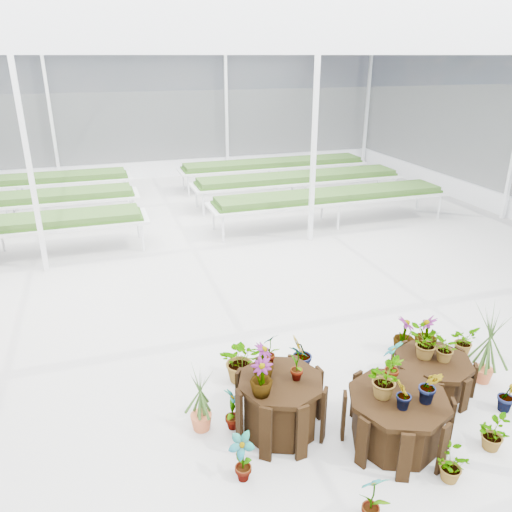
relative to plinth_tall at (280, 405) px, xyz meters
name	(u,v)px	position (x,y,z in m)	size (l,w,h in m)	color
ground_plane	(236,344)	(0.02, 1.99, -0.36)	(24.00, 24.00, 0.00)	gray
greenhouse_shell	(234,206)	(0.02, 1.99, 1.89)	(18.00, 24.00, 4.50)	white
steel_frame	(234,206)	(0.02, 1.99, 1.89)	(18.00, 24.00, 4.50)	silver
nursery_benches	(166,200)	(0.02, 9.19, 0.06)	(16.00, 7.00, 0.84)	silver
plinth_tall	(280,405)	(0.00, 0.00, 0.00)	(1.05, 1.05, 0.72)	black
plinth_mid	(396,419)	(1.20, -0.60, -0.04)	(1.19, 1.19, 0.63)	black
plinth_low	(432,375)	(2.20, 0.10, -0.12)	(1.05, 1.05, 0.47)	black
nursery_plants	(360,370)	(1.14, 0.15, 0.15)	(4.56, 2.98, 1.29)	#2F4D1D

